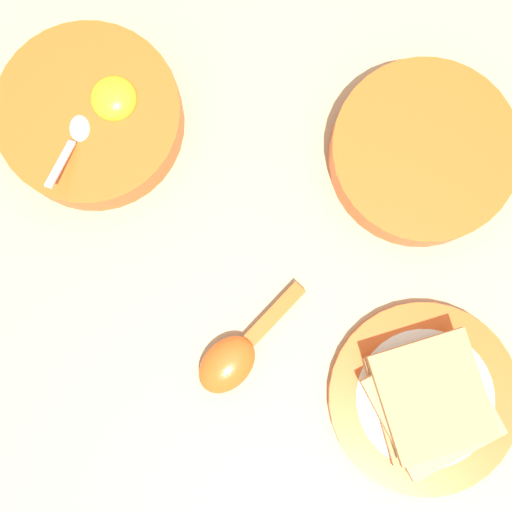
{
  "coord_description": "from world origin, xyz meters",
  "views": [
    {
      "loc": [
        0.14,
        -0.02,
        0.71
      ],
      "look_at": [
        0.07,
        -0.02,
        0.02
      ],
      "focal_mm": 50.0,
      "sensor_mm": 36.0,
      "label": 1
    }
  ],
  "objects_px": {
    "toast_sandwich": "(430,401)",
    "soup_spoon": "(234,357)",
    "egg_bowl": "(91,116)",
    "congee_bowl": "(423,153)",
    "toast_plate": "(424,398)"
  },
  "relations": [
    {
      "from": "toast_sandwich",
      "to": "soup_spoon",
      "type": "bearing_deg",
      "value": -106.87
    },
    {
      "from": "egg_bowl",
      "to": "toast_sandwich",
      "type": "distance_m",
      "value": 0.42
    },
    {
      "from": "congee_bowl",
      "to": "egg_bowl",
      "type": "bearing_deg",
      "value": -101.04
    },
    {
      "from": "toast_sandwich",
      "to": "soup_spoon",
      "type": "relative_size",
      "value": 1.14
    },
    {
      "from": "toast_sandwich",
      "to": "egg_bowl",
      "type": "bearing_deg",
      "value": -134.96
    },
    {
      "from": "egg_bowl",
      "to": "congee_bowl",
      "type": "bearing_deg",
      "value": 78.96
    },
    {
      "from": "egg_bowl",
      "to": "soup_spoon",
      "type": "xyz_separation_m",
      "value": [
        0.24,
        0.12,
        -0.01
      ]
    },
    {
      "from": "egg_bowl",
      "to": "toast_sandwich",
      "type": "height_order",
      "value": "egg_bowl"
    },
    {
      "from": "egg_bowl",
      "to": "congee_bowl",
      "type": "height_order",
      "value": "egg_bowl"
    },
    {
      "from": "toast_sandwich",
      "to": "soup_spoon",
      "type": "xyz_separation_m",
      "value": [
        -0.05,
        -0.18,
        -0.02
      ]
    },
    {
      "from": "congee_bowl",
      "to": "toast_sandwich",
      "type": "bearing_deg",
      "value": -5.03
    },
    {
      "from": "toast_plate",
      "to": "soup_spoon",
      "type": "distance_m",
      "value": 0.19
    },
    {
      "from": "egg_bowl",
      "to": "toast_sandwich",
      "type": "bearing_deg",
      "value": 45.04
    },
    {
      "from": "egg_bowl",
      "to": "congee_bowl",
      "type": "distance_m",
      "value": 0.33
    },
    {
      "from": "soup_spoon",
      "to": "congee_bowl",
      "type": "height_order",
      "value": "congee_bowl"
    }
  ]
}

